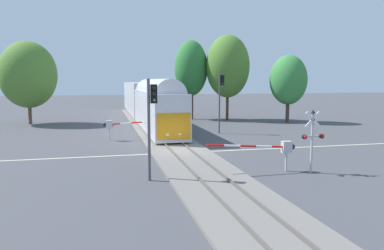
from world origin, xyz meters
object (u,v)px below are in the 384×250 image
(crossing_gate_near, at_px, (278,148))
(oak_far_right, at_px, (228,66))
(traffic_signal_median, at_px, (151,113))
(pine_left_background, at_px, (28,75))
(crossing_gate_far, at_px, (116,125))
(elm_centre_background, at_px, (191,69))
(maple_right_background, at_px, (288,80))
(commuter_train, at_px, (146,100))
(traffic_signal_far_side, at_px, (221,93))
(crossing_signal_mast, at_px, (313,134))

(crossing_gate_near, height_order, oak_far_right, oak_far_right)
(traffic_signal_median, height_order, pine_left_background, pine_left_background)
(crossing_gate_far, relative_size, elm_centre_background, 0.51)
(crossing_gate_near, relative_size, crossing_gate_far, 1.00)
(maple_right_background, bearing_deg, elm_centre_background, 149.82)
(commuter_train, height_order, oak_far_right, oak_far_right)
(traffic_signal_median, bearing_deg, maple_right_background, 49.52)
(traffic_signal_median, height_order, maple_right_background, maple_right_background)
(traffic_signal_far_side, bearing_deg, oak_far_right, 68.29)
(crossing_signal_mast, bearing_deg, commuter_train, 101.94)
(commuter_train, xyz_separation_m, traffic_signal_median, (-3.03, -28.90, 0.87))
(maple_right_background, bearing_deg, traffic_signal_median, -130.48)
(crossing_gate_far, bearing_deg, crossing_gate_near, -57.65)
(crossing_gate_far, relative_size, maple_right_background, 0.64)
(traffic_signal_median, relative_size, pine_left_background, 0.55)
(crossing_gate_near, xyz_separation_m, oak_far_right, (6.44, 28.18, 5.74))
(commuter_train, xyz_separation_m, maple_right_background, (17.40, -4.96, 2.57))
(crossing_gate_far, relative_size, pine_left_background, 0.54)
(crossing_gate_near, height_order, elm_centre_background, elm_centre_background)
(crossing_gate_far, distance_m, oak_far_right, 21.65)
(maple_right_background, distance_m, oak_far_right, 8.14)
(crossing_signal_mast, bearing_deg, elm_centre_background, 89.82)
(traffic_signal_median, bearing_deg, traffic_signal_far_side, 60.94)
(maple_right_background, xyz_separation_m, pine_left_background, (-31.51, 5.33, 0.64))
(crossing_signal_mast, distance_m, crossing_gate_far, 18.19)
(crossing_signal_mast, relative_size, traffic_signal_far_side, 0.60)
(crossing_gate_near, bearing_deg, crossing_gate_far, 122.35)
(elm_centre_background, height_order, oak_far_right, oak_far_right)
(crossing_signal_mast, bearing_deg, maple_right_background, 65.39)
(crossing_gate_far, height_order, traffic_signal_far_side, traffic_signal_far_side)
(crossing_gate_far, distance_m, maple_right_background, 24.21)
(crossing_gate_far, height_order, pine_left_background, pine_left_background)
(crossing_signal_mast, height_order, traffic_signal_far_side, traffic_signal_far_side)
(commuter_train, distance_m, oak_far_right, 11.72)
(traffic_signal_far_side, bearing_deg, commuter_train, 115.60)
(maple_right_background, bearing_deg, crossing_gate_near, -118.72)
(pine_left_background, bearing_deg, oak_far_right, -1.90)
(elm_centre_background, bearing_deg, pine_left_background, -176.87)
(traffic_signal_median, relative_size, maple_right_background, 0.64)
(traffic_signal_median, distance_m, traffic_signal_far_side, 18.66)
(commuter_train, bearing_deg, maple_right_background, -15.91)
(crossing_gate_far, distance_m, traffic_signal_median, 14.49)
(crossing_gate_far, xyz_separation_m, elm_centre_background, (10.74, 16.14, 5.49))
(crossing_gate_near, bearing_deg, oak_far_right, 77.14)
(traffic_signal_median, height_order, traffic_signal_far_side, traffic_signal_far_side)
(maple_right_background, height_order, elm_centre_background, elm_centre_background)
(crossing_gate_far, bearing_deg, traffic_signal_median, -84.37)
(crossing_gate_near, relative_size, traffic_signal_far_side, 0.89)
(commuter_train, height_order, maple_right_background, maple_right_background)
(traffic_signal_median, bearing_deg, oak_far_right, 63.97)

